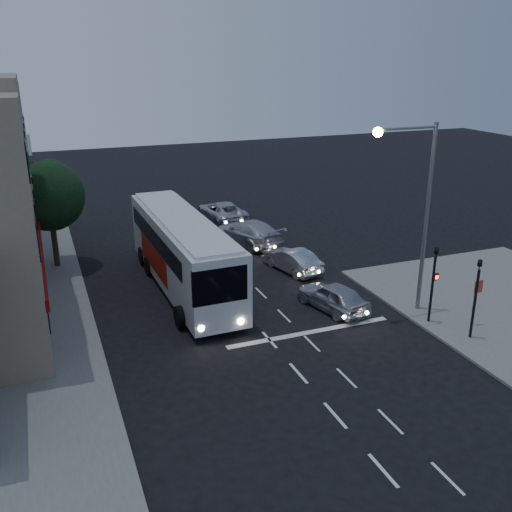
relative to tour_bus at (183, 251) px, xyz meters
name	(u,v)px	position (x,y,z in m)	size (l,w,h in m)	color
ground	(288,361)	(2.01, -9.12, -2.15)	(120.00, 120.00, 0.00)	black
road_markings	(284,323)	(3.30, -5.81, -2.14)	(8.00, 30.55, 0.01)	silver
tour_bus	(183,251)	(0.00, 0.00, 0.00)	(3.09, 13.00, 3.97)	silver
car_suv	(333,296)	(6.16, -5.32, -1.45)	(1.65, 4.10, 1.40)	#AFB2B9
car_sedan_a	(292,260)	(6.51, 0.22, -1.47)	(1.43, 4.11, 1.36)	silver
car_sedan_b	(249,232)	(5.93, 5.83, -1.33)	(2.28, 5.61, 1.63)	silver
car_sedan_c	(222,211)	(6.03, 11.77, -1.41)	(2.46, 5.33, 1.48)	#B3B3BE
traffic_signal_main	(434,276)	(9.61, -8.34, 0.27)	(0.25, 0.35, 4.10)	black
traffic_signal_side	(477,289)	(10.31, -10.32, 0.27)	(0.18, 0.15, 4.10)	black
regulatory_sign	(477,295)	(11.31, -9.36, -0.55)	(0.45, 0.12, 2.20)	slate
streetlight	(417,198)	(9.36, -6.92, 3.59)	(3.32, 0.44, 9.00)	slate
street_tree	(48,193)	(-6.19, 5.90, 2.35)	(4.00, 4.00, 6.20)	black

